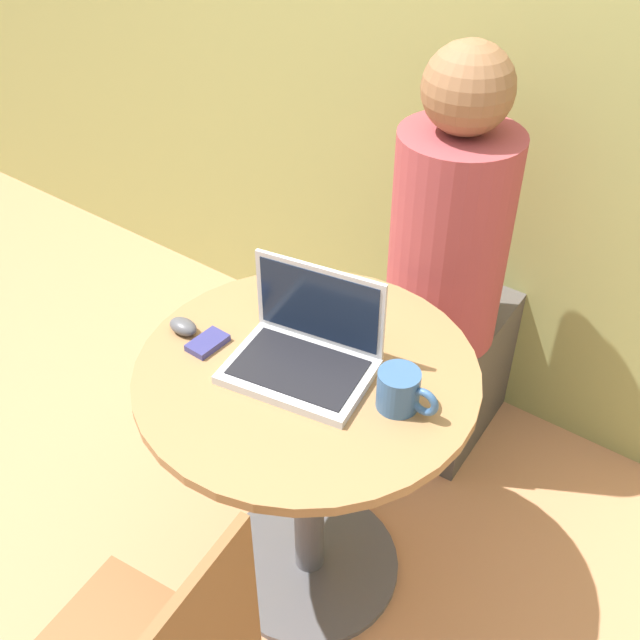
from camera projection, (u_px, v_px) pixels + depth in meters
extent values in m
plane|color=tan|center=(310.00, 564.00, 2.09)|extent=(12.00, 12.00, 0.00)
cylinder|color=#4C4C51|center=(310.00, 562.00, 2.08)|extent=(0.49, 0.49, 0.02)
cylinder|color=#4C4C51|center=(308.00, 479.00, 1.86)|extent=(0.08, 0.08, 0.69)
cylinder|color=olive|center=(307.00, 372.00, 1.64)|extent=(0.76, 0.76, 0.02)
cube|color=#B7B7BC|center=(298.00, 371.00, 1.61)|extent=(0.34, 0.26, 0.02)
cube|color=black|center=(298.00, 367.00, 1.60)|extent=(0.29, 0.22, 0.00)
cube|color=#B7B7BC|center=(319.00, 304.00, 1.62)|extent=(0.30, 0.06, 0.20)
cube|color=#141E33|center=(318.00, 306.00, 1.61)|extent=(0.28, 0.05, 0.17)
cube|color=navy|center=(208.00, 343.00, 1.68)|extent=(0.06, 0.09, 0.02)
ellipsoid|color=#4C4C51|center=(183.00, 326.00, 1.72)|extent=(0.07, 0.05, 0.03)
cylinder|color=#335684|center=(398.00, 389.00, 1.51)|extent=(0.09, 0.09, 0.09)
torus|color=#335684|center=(424.00, 402.00, 1.48)|extent=(0.07, 0.02, 0.07)
cylinder|color=brown|center=(129.00, 624.00, 1.73)|extent=(0.04, 0.04, 0.41)
cube|color=#4C4742|center=(446.00, 368.00, 2.39)|extent=(0.33, 0.46, 0.46)
cylinder|color=#993D42|center=(449.00, 241.00, 1.98)|extent=(0.32, 0.32, 0.61)
sphere|color=brown|center=(468.00, 88.00, 1.72)|extent=(0.22, 0.22, 0.22)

